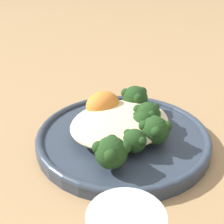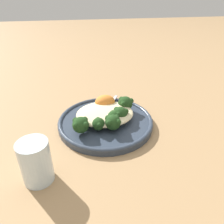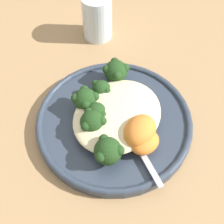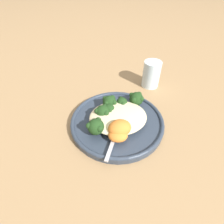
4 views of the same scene
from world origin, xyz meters
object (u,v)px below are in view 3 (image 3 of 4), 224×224
Objects in this scene: broccoli_stalk_3 at (100,113)px; sweet_potato_chunk_1 at (140,131)px; plate at (114,122)px; sweet_potato_chunk_2 at (145,142)px; broccoli_stalk_1 at (108,97)px; broccoli_stalk_0 at (116,75)px; broccoli_stalk_4 at (96,121)px; spoon at (138,145)px; broccoli_stalk_5 at (110,146)px; broccoli_stalk_2 at (89,101)px; sweet_potato_chunk_0 at (137,134)px; water_glass at (97,17)px; quinoa_mound at (120,116)px.

sweet_potato_chunk_1 is (0.01, -0.07, 0.01)m from broccoli_stalk_3.
plate is 5.44× the size of sweet_potato_chunk_2.
sweet_potato_chunk_1 is (-0.03, -0.09, 0.01)m from broccoli_stalk_1.
broccoli_stalk_0 reaches higher than broccoli_stalk_4.
spoon is at bearing -107.39° from plate.
broccoli_stalk_3 is (-0.02, 0.02, 0.03)m from plate.
plate is 0.04m from broccoli_stalk_3.
broccoli_stalk_5 reaches higher than spoon.
broccoli_stalk_0 is 1.50× the size of sweet_potato_chunk_1.
broccoli_stalk_2 is at bearing 91.94° from sweet_potato_chunk_1.
plate is at bearing -169.05° from broccoli_stalk_5.
sweet_potato_chunk_1 is at bearing 158.41° from broccoli_stalk_2.
water_glass reaches higher than sweet_potato_chunk_0.
broccoli_stalk_2 is at bearing -59.60° from broccoli_stalk_3.
sweet_potato_chunk_2 is at bearing 154.50° from broccoli_stalk_2.
plate is 2.63× the size of broccoli_stalk_2.
sweet_potato_chunk_0 is 0.01m from sweet_potato_chunk_1.
plate is 2.97× the size of broccoli_stalk_0.
broccoli_stalk_4 reaches higher than broccoli_stalk_1.
broccoli_stalk_1 is 0.20m from water_glass.
quinoa_mound is 0.06m from spoon.
broccoli_stalk_5 is 0.30m from water_glass.
broccoli_stalk_5 reaches higher than plate.
broccoli_stalk_5 is (-0.04, -0.08, -0.00)m from broccoli_stalk_2.
broccoli_stalk_0 reaches higher than broccoli_stalk_1.
broccoli_stalk_5 is 1.10× the size of spoon.
sweet_potato_chunk_1 is at bearing -171.42° from broccoli_stalk_0.
broccoli_stalk_0 reaches higher than quinoa_mound.
broccoli_stalk_0 is 0.12m from sweet_potato_chunk_0.
broccoli_stalk_5 is 2.56× the size of sweet_potato_chunk_0.
broccoli_stalk_5 reaches higher than sweet_potato_chunk_0.
broccoli_stalk_2 is 1.50× the size of broccoli_stalk_3.
broccoli_stalk_4 reaches higher than broccoli_stalk_3.
broccoli_stalk_4 is at bearing 147.48° from quinoa_mound.
sweet_potato_chunk_0 reaches higher than quinoa_mound.
broccoli_stalk_4 is 0.26m from water_glass.
spoon is at bearing 128.93° from broccoli_stalk_3.
plate is 0.08m from broccoli_stalk_0.
broccoli_stalk_1 reaches higher than sweet_potato_chunk_2.
broccoli_stalk_0 is 0.12m from sweet_potato_chunk_1.
water_glass reaches higher than spoon.
broccoli_stalk_3 is 0.08m from sweet_potato_chunk_1.
sweet_potato_chunk_1 reaches higher than broccoli_stalk_0.
broccoli_stalk_5 is 2.30× the size of sweet_potato_chunk_2.
broccoli_stalk_1 is 2.42× the size of sweet_potato_chunk_0.
broccoli_stalk_0 is at bearing -58.43° from broccoli_stalk_1.
broccoli_stalk_5 is at bearing 156.95° from sweet_potato_chunk_0.
plate is 0.07m from sweet_potato_chunk_1.
broccoli_stalk_3 is (-0.02, 0.03, 0.00)m from quinoa_mound.
broccoli_stalk_1 is 1.12× the size of water_glass.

